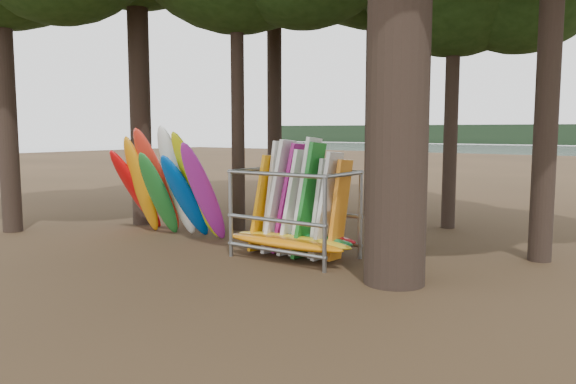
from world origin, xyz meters
The scene contains 3 objects.
ground centered at (0.00, 0.00, 0.00)m, with size 120.00×120.00×0.00m, color #47331E.
kayak_row centered at (-2.85, 0.99, 1.33)m, with size 3.80×2.08×3.14m.
storage_rack centered at (1.39, 0.91, 0.95)m, with size 3.09×1.50×2.74m.
Camera 1 is at (8.54, -9.34, 2.88)m, focal length 35.00 mm.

